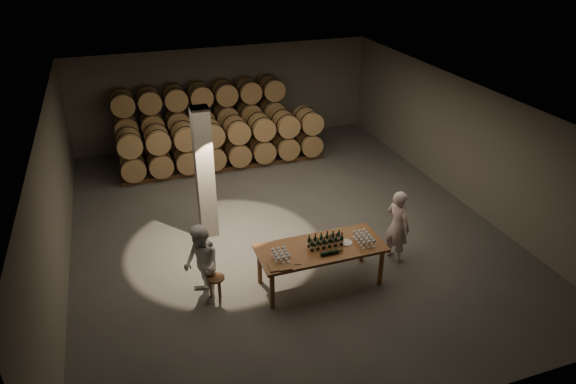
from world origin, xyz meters
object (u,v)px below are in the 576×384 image
object	(u,v)px
plate	(346,243)
person_man	(397,226)
stool	(216,281)
tasting_table	(321,251)
bottle_cluster	(325,241)
person_woman	(201,264)
notebook_near	(285,267)

from	to	relation	value
plate	person_man	size ratio (longest dim) A/B	0.15
stool	person_man	size ratio (longest dim) A/B	0.34
tasting_table	plate	distance (m)	0.56
bottle_cluster	person_woman	xyz separation A→B (m)	(-2.49, 0.29, -0.17)
tasting_table	bottle_cluster	bearing A→B (deg)	5.82
plate	stool	bearing A→B (deg)	176.33
tasting_table	person_woman	world-z (taller)	person_woman
notebook_near	person_man	size ratio (longest dim) A/B	0.14
stool	plate	bearing A→B (deg)	-3.67
notebook_near	stool	xyz separation A→B (m)	(-1.24, 0.58, -0.44)
person_man	person_woman	distance (m)	4.32
plate	person_man	world-z (taller)	person_man
bottle_cluster	plate	xyz separation A→B (m)	(0.45, -0.04, -0.10)
bottle_cluster	person_woman	world-z (taller)	person_woman
bottle_cluster	tasting_table	bearing A→B (deg)	-174.18
notebook_near	person_woman	distance (m)	1.65
tasting_table	plate	xyz separation A→B (m)	(0.55, -0.03, 0.11)
notebook_near	person_woman	size ratio (longest dim) A/B	0.14
tasting_table	person_woman	bearing A→B (deg)	172.88
plate	tasting_table	bearing A→B (deg)	176.90
plate	notebook_near	bearing A→B (deg)	-164.32
tasting_table	person_man	bearing A→B (deg)	8.37
person_man	bottle_cluster	bearing A→B (deg)	79.86
stool	person_woman	world-z (taller)	person_woman
tasting_table	person_woman	xyz separation A→B (m)	(-2.39, 0.30, 0.04)
plate	person_man	distance (m)	1.42
person_man	tasting_table	bearing A→B (deg)	79.72
tasting_table	notebook_near	size ratio (longest dim) A/B	10.88
bottle_cluster	notebook_near	world-z (taller)	bottle_cluster
plate	notebook_near	size ratio (longest dim) A/B	1.08
bottle_cluster	notebook_near	distance (m)	1.11
bottle_cluster	person_man	size ratio (longest dim) A/B	0.43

